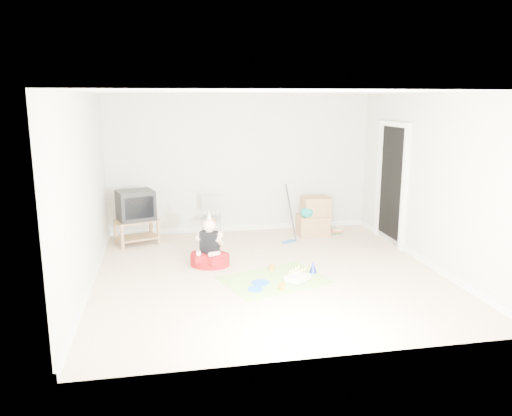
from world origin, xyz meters
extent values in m
plane|color=beige|center=(0.00, 0.00, 0.00)|extent=(5.00, 5.00, 0.00)
cube|color=black|center=(2.48, 1.20, 1.02)|extent=(0.02, 0.90, 2.05)
cube|color=olive|center=(-1.95, 1.89, 0.43)|extent=(0.82, 0.67, 0.03)
cube|color=olive|center=(-1.95, 1.89, 0.12)|extent=(0.82, 0.67, 0.03)
cube|color=olive|center=(-2.19, 1.60, 0.22)|extent=(0.06, 0.06, 0.44)
cube|color=olive|center=(-1.58, 1.83, 0.22)|extent=(0.06, 0.06, 0.44)
cube|color=olive|center=(-2.32, 1.95, 0.22)|extent=(0.06, 0.06, 0.44)
cube|color=olive|center=(-1.72, 2.19, 0.22)|extent=(0.06, 0.06, 0.44)
cube|color=black|center=(-1.95, 1.89, 0.70)|extent=(0.72, 0.65, 0.52)
cube|color=#99999E|center=(-0.63, 1.95, 0.39)|extent=(0.40, 0.39, 0.03)
cylinder|color=#99999E|center=(-0.80, 1.97, 0.40)|extent=(0.02, 0.02, 0.81)
cylinder|color=#99999E|center=(-0.47, 1.93, 0.40)|extent=(0.02, 0.02, 0.81)
cube|color=#A67C50|center=(1.27, 1.89, 0.19)|extent=(0.58, 0.45, 0.37)
cube|color=#A67C50|center=(1.32, 1.92, 0.55)|extent=(0.50, 0.40, 0.35)
ellipsoid|color=#0B7C73|center=(1.11, 1.77, 0.47)|extent=(0.25, 0.17, 0.20)
cube|color=#225AAE|center=(0.71, 1.50, 0.01)|extent=(0.27, 0.18, 0.03)
cylinder|color=black|center=(0.71, 1.50, 0.52)|extent=(0.15, 0.32, 0.99)
cube|color=#22672E|center=(1.72, 2.00, 0.02)|extent=(0.27, 0.33, 0.03)
cube|color=#C33F29|center=(1.72, 2.00, 0.05)|extent=(0.23, 0.30, 0.03)
cube|color=#CBBC8F|center=(1.72, 2.00, 0.08)|extent=(0.21, 0.28, 0.03)
cylinder|color=#A00E13|center=(-0.80, 0.51, 0.08)|extent=(0.80, 0.80, 0.17)
cube|color=black|center=(-0.80, 0.51, 0.35)|extent=(0.32, 0.26, 0.37)
sphere|color=#FEC0A9|center=(-0.80, 0.51, 0.64)|extent=(0.26, 0.26, 0.19)
cone|color=silver|center=(-0.80, 0.51, 0.81)|extent=(0.10, 0.10, 0.15)
cube|color=#FB34A8|center=(0.04, -0.30, 0.00)|extent=(1.68, 1.43, 0.01)
cube|color=white|center=(0.34, -0.41, 0.05)|extent=(0.40, 0.40, 0.08)
cube|color=green|center=(0.34, -0.41, 0.01)|extent=(0.40, 0.40, 0.01)
cylinder|color=beige|center=(0.29, -0.52, 0.12)|extent=(0.01, 0.01, 0.06)
cylinder|color=beige|center=(0.35, -0.47, 0.12)|extent=(0.01, 0.01, 0.06)
cylinder|color=beige|center=(0.40, -0.42, 0.12)|extent=(0.01, 0.01, 0.06)
cylinder|color=beige|center=(0.45, -0.37, 0.12)|extent=(0.01, 0.01, 0.06)
cylinder|color=beige|center=(0.22, -0.45, 0.12)|extent=(0.01, 0.01, 0.06)
cylinder|color=beige|center=(0.28, -0.40, 0.12)|extent=(0.01, 0.01, 0.06)
cylinder|color=beige|center=(0.33, -0.35, 0.12)|extent=(0.01, 0.01, 0.06)
cylinder|color=beige|center=(0.39, -0.30, 0.12)|extent=(0.01, 0.01, 0.06)
cylinder|color=blue|center=(-0.19, -0.40, 0.01)|extent=(0.27, 0.27, 0.01)
cylinder|color=blue|center=(-0.30, -0.62, 0.01)|extent=(0.29, 0.29, 0.01)
cylinder|color=orange|center=(0.08, 0.09, 0.05)|extent=(0.09, 0.09, 0.09)
cylinder|color=orange|center=(0.05, -0.68, 0.05)|extent=(0.09, 0.09, 0.09)
cone|color=#1924B2|center=(0.66, -0.12, 0.09)|extent=(0.12, 0.12, 0.17)
camera|label=1|loc=(-1.45, -6.82, 2.52)|focal=35.00mm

